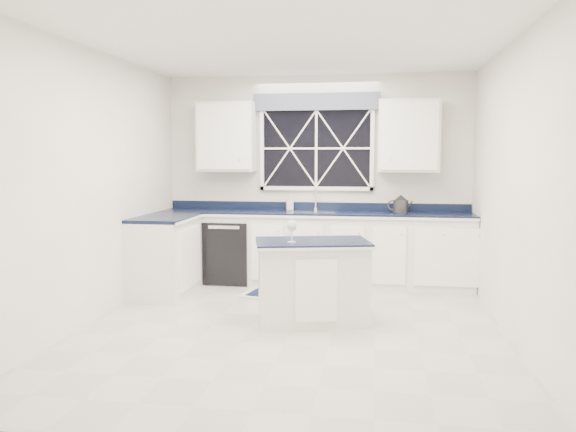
% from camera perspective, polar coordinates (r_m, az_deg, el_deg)
% --- Properties ---
extents(ground, '(4.50, 4.50, 0.00)m').
position_cam_1_polar(ground, '(5.47, 0.35, -11.43)').
color(ground, '#A7A7A3').
rests_on(ground, ground).
extents(back_wall, '(4.00, 0.10, 2.70)m').
position_cam_1_polar(back_wall, '(7.45, 2.91, 3.79)').
color(back_wall, white).
rests_on(back_wall, ground).
extents(base_cabinets, '(3.99, 1.60, 0.90)m').
position_cam_1_polar(base_cabinets, '(7.13, -0.17, -3.58)').
color(base_cabinets, white).
rests_on(base_cabinets, ground).
extents(countertop, '(3.98, 0.64, 0.04)m').
position_cam_1_polar(countertop, '(7.19, 2.64, 0.27)').
color(countertop, black).
rests_on(countertop, base_cabinets).
extents(dishwasher, '(0.60, 0.58, 0.82)m').
position_cam_1_polar(dishwasher, '(7.45, -5.83, -3.50)').
color(dishwasher, black).
rests_on(dishwasher, ground).
extents(window, '(1.65, 0.09, 1.26)m').
position_cam_1_polar(window, '(7.40, 2.89, 7.50)').
color(window, black).
rests_on(window, ground).
extents(upper_cabinets, '(3.10, 0.34, 0.90)m').
position_cam_1_polar(upper_cabinets, '(7.28, 2.79, 8.07)').
color(upper_cabinets, white).
rests_on(upper_cabinets, ground).
extents(faucet, '(0.05, 0.20, 0.30)m').
position_cam_1_polar(faucet, '(7.36, 2.81, 1.81)').
color(faucet, silver).
rests_on(faucet, countertop).
extents(island, '(1.22, 0.90, 0.82)m').
position_cam_1_polar(island, '(5.61, 2.46, -6.63)').
color(island, white).
rests_on(island, ground).
extents(rug, '(1.43, 1.04, 0.02)m').
position_cam_1_polar(rug, '(6.77, 1.26, -7.91)').
color(rug, beige).
rests_on(rug, ground).
extents(kettle, '(0.32, 0.20, 0.22)m').
position_cam_1_polar(kettle, '(7.24, 11.35, 1.18)').
color(kettle, '#2F2F32').
rests_on(kettle, countertop).
extents(wine_glass, '(0.10, 0.10, 0.23)m').
position_cam_1_polar(wine_glass, '(5.39, 0.39, -1.02)').
color(wine_glass, silver).
rests_on(wine_glass, island).
extents(soap_bottle, '(0.11, 0.11, 0.20)m').
position_cam_1_polar(soap_bottle, '(7.43, 0.18, 1.39)').
color(soap_bottle, silver).
rests_on(soap_bottle, countertop).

